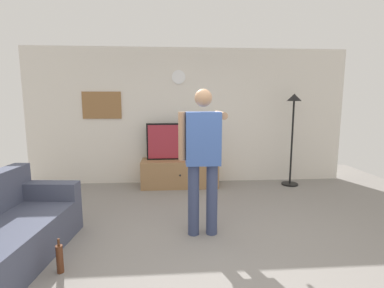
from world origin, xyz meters
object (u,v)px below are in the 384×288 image
(television, at_px, (179,141))
(wall_clock, at_px, (179,77))
(floor_lamp, at_px, (293,120))
(person_standing_nearer_lamp, at_px, (203,154))
(beverage_bottle, at_px, (60,259))
(tv_stand, at_px, (180,173))
(framed_picture, at_px, (102,105))

(television, height_order, wall_clock, wall_clock)
(wall_clock, height_order, floor_lamp, wall_clock)
(floor_lamp, bearing_deg, television, 176.81)
(floor_lamp, distance_m, person_standing_nearer_lamp, 2.81)
(wall_clock, height_order, beverage_bottle, wall_clock)
(wall_clock, bearing_deg, television, -90.00)
(person_standing_nearer_lamp, bearing_deg, tv_stand, 96.37)
(tv_stand, distance_m, framed_picture, 2.02)
(tv_stand, xyz_separation_m, wall_clock, (0.00, 0.29, 1.87))
(person_standing_nearer_lamp, bearing_deg, floor_lamp, 45.09)
(person_standing_nearer_lamp, bearing_deg, wall_clock, 95.59)
(tv_stand, xyz_separation_m, floor_lamp, (2.21, -0.08, 1.03))
(framed_picture, bearing_deg, wall_clock, -0.19)
(floor_lamp, bearing_deg, beverage_bottle, -141.84)
(wall_clock, xyz_separation_m, person_standing_nearer_lamp, (0.23, -2.35, -1.10))
(floor_lamp, height_order, person_standing_nearer_lamp, person_standing_nearer_lamp)
(framed_picture, bearing_deg, television, -9.36)
(television, xyz_separation_m, floor_lamp, (2.21, -0.12, 0.41))
(floor_lamp, relative_size, beverage_bottle, 5.15)
(tv_stand, bearing_deg, framed_picture, 168.94)
(framed_picture, xyz_separation_m, beverage_bottle, (0.26, -3.09, -1.44))
(television, relative_size, beverage_bottle, 3.62)
(wall_clock, distance_m, beverage_bottle, 3.87)
(person_standing_nearer_lamp, xyz_separation_m, beverage_bottle, (-1.48, -0.73, -0.88))
(television, height_order, floor_lamp, floor_lamp)
(wall_clock, xyz_separation_m, floor_lamp, (2.21, -0.37, -0.84))
(tv_stand, height_order, person_standing_nearer_lamp, person_standing_nearer_lamp)
(wall_clock, bearing_deg, framed_picture, 179.81)
(tv_stand, relative_size, person_standing_nearer_lamp, 0.82)
(framed_picture, height_order, person_standing_nearer_lamp, framed_picture)
(tv_stand, relative_size, television, 1.16)
(tv_stand, xyz_separation_m, framed_picture, (-1.51, 0.30, 1.32))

